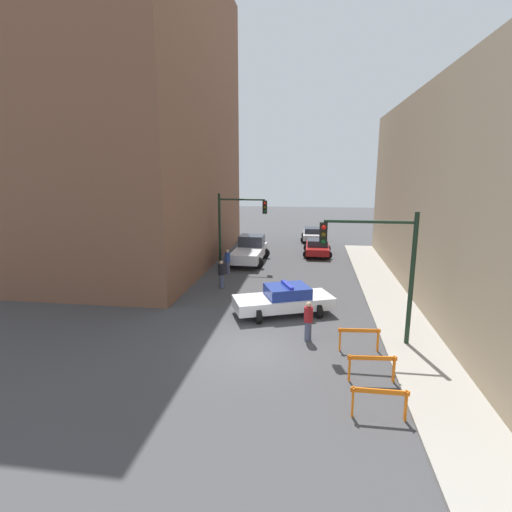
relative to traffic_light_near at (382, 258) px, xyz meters
name	(u,v)px	position (x,y,z in m)	size (l,w,h in m)	color
ground_plane	(255,350)	(-4.73, -1.25, -3.53)	(120.00, 120.00, 0.00)	#424244
sidewalk_right	(422,359)	(1.47, -1.25, -3.47)	(2.40, 44.00, 0.12)	#9E998E
building_corner_left	(116,118)	(-16.73, 12.75, 6.85)	(14.00, 20.00, 20.76)	brown
traffic_light_near	(382,258)	(0.00, 0.00, 0.00)	(3.64, 0.35, 5.20)	black
traffic_light_far	(235,220)	(-8.03, 11.83, -0.13)	(3.44, 0.35, 5.20)	black
police_car	(284,300)	(-3.89, 2.87, -2.81)	(5.05, 3.47, 1.52)	white
white_truck	(250,250)	(-7.25, 13.55, -2.62)	(2.69, 5.43, 1.90)	silver
parked_car_near	(317,247)	(-2.21, 16.71, -2.86)	(2.29, 4.31, 1.31)	maroon
parked_car_mid	(313,234)	(-2.59, 23.28, -2.86)	(2.28, 4.30, 1.31)	silver
pedestrian_crossing	(221,274)	(-7.84, 6.63, -2.67)	(0.41, 0.41, 1.66)	#474C66
pedestrian_corner	(228,261)	(-8.18, 9.87, -2.67)	(0.47, 0.47, 1.66)	#474C66
pedestrian_sidewalk	(308,321)	(-2.71, -0.05, -2.67)	(0.48, 0.48, 1.66)	#474C66
barrier_front	(379,398)	(-0.66, -5.01, -2.91)	(1.60, 0.17, 0.90)	orange
barrier_mid	(372,364)	(-0.59, -2.98, -2.91)	(1.60, 0.29, 0.90)	orange
barrier_back	(359,336)	(-0.76, -0.71, -2.91)	(1.60, 0.29, 0.90)	orange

